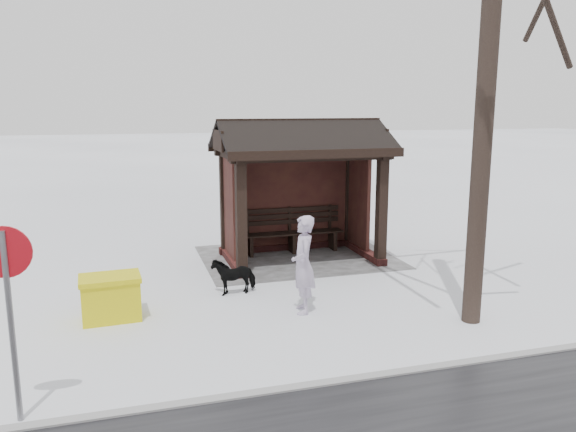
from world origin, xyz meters
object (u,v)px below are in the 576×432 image
(bus_shelter, at_px, (298,161))
(road_sign, at_px, (7,281))
(pedestrian, at_px, (303,265))
(dog, at_px, (234,275))
(grit_bin, at_px, (111,297))

(bus_shelter, height_order, road_sign, bus_shelter)
(pedestrian, xyz_separation_m, dog, (0.91, -1.28, -0.48))
(dog, xyz_separation_m, road_sign, (3.04, 3.50, 1.24))
(pedestrian, distance_m, dog, 1.64)
(dog, xyz_separation_m, grit_bin, (2.12, 0.73, 0.04))
(bus_shelter, relative_size, pedestrian, 2.22)
(grit_bin, xyz_separation_m, road_sign, (0.92, 2.77, 1.20))
(dog, distance_m, road_sign, 4.80)
(bus_shelter, xyz_separation_m, road_sign, (4.87, 5.44, -0.60))
(pedestrian, bearing_deg, dog, -134.44)
(pedestrian, relative_size, road_sign, 0.75)
(bus_shelter, xyz_separation_m, grit_bin, (3.96, 2.67, -1.80))
(dog, bearing_deg, road_sign, -47.41)
(pedestrian, bearing_deg, bus_shelter, 174.14)
(dog, bearing_deg, grit_bin, -77.49)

